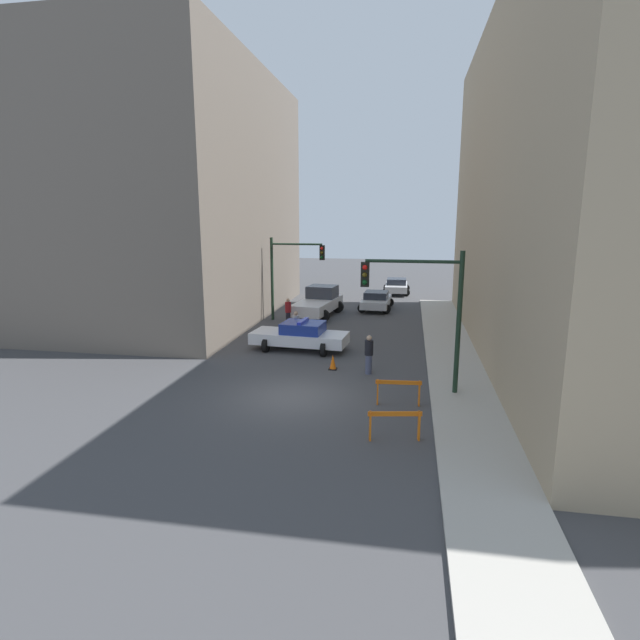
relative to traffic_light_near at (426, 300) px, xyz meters
name	(u,v)px	position (x,y,z in m)	size (l,w,h in m)	color
ground_plane	(292,397)	(-4.73, -1.20, -3.53)	(120.00, 120.00, 0.00)	#424244
sidewalk_right	(466,406)	(1.47, -1.20, -3.47)	(2.40, 44.00, 0.12)	#B2ADA3
building_corner_left	(160,197)	(-16.73, 12.80, 4.17)	(14.00, 20.00, 15.41)	#6B6056
building_right	(626,183)	(8.67, 6.80, 4.39)	(12.00, 28.00, 15.83)	tan
traffic_light_near	(426,300)	(0.00, 0.00, 0.00)	(3.64, 0.35, 5.20)	black
traffic_light_far	(289,267)	(-8.03, 12.09, -0.13)	(3.44, 0.35, 5.20)	black
police_car	(300,336)	(-5.82, 5.26, -2.81)	(4.84, 2.63, 1.52)	white
white_truck	(319,302)	(-6.47, 13.86, -2.62)	(3.09, 5.62, 1.90)	silver
parked_car_near	(376,300)	(-2.86, 16.76, -2.86)	(2.40, 4.37, 1.31)	silver
parked_car_mid	(396,286)	(-1.67, 24.43, -2.86)	(2.31, 4.32, 1.31)	silver
pedestrian_crossing	(296,326)	(-6.36, 6.64, -2.67)	(0.49, 0.49, 1.66)	#474C66
pedestrian_corner	(288,312)	(-7.73, 10.54, -2.67)	(0.43, 0.43, 1.66)	black
pedestrian_sidewalk	(369,354)	(-2.18, 2.01, -2.67)	(0.42, 0.42, 1.66)	#474C66
barrier_front	(395,421)	(-0.91, -4.20, -2.91)	(1.58, 0.43, 0.90)	orange
barrier_mid	(398,388)	(-0.87, -1.35, -2.91)	(1.60, 0.28, 0.90)	orange
traffic_cone	(333,362)	(-3.75, 2.36, -3.21)	(0.36, 0.36, 0.66)	black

